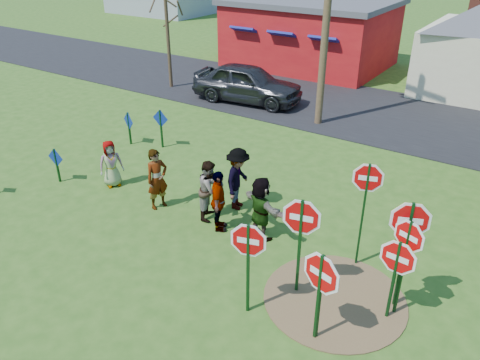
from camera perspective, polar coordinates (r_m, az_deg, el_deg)
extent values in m
plane|color=#2D5317|center=(13.57, -4.51, -4.81)|extent=(120.00, 120.00, 0.00)
cube|color=black|center=(22.82, 13.60, 8.44)|extent=(120.00, 7.50, 0.04)
cylinder|color=brown|center=(11.08, 11.43, -13.99)|extent=(3.20, 3.20, 0.03)
cube|color=maroon|center=(30.25, 8.61, 17.06)|extent=(9.00, 7.00, 3.60)
cube|color=#4C4C51|center=(29.95, 8.89, 20.72)|extent=(9.40, 7.40, 0.30)
cube|color=navy|center=(28.24, 0.54, 17.83)|extent=(1.60, 0.78, 0.45)
cube|color=navy|center=(26.98, 5.20, 17.26)|extent=(1.60, 0.78, 0.45)
cube|color=navy|center=(25.90, 10.24, 16.50)|extent=(1.60, 0.78, 0.45)
cube|color=#0F3814|center=(9.90, 0.99, -10.87)|extent=(0.07, 0.08, 2.23)
cylinder|color=white|center=(9.46, 1.02, -7.39)|extent=(1.00, 0.32, 1.04)
cylinder|color=#B50608|center=(9.46, 1.02, -7.39)|extent=(0.86, 0.28, 0.90)
cube|color=white|center=(9.46, 1.02, -7.39)|extent=(0.44, 0.14, 0.13)
cube|color=#0F3814|center=(11.45, 14.69, -4.33)|extent=(0.07, 0.08, 2.76)
cylinder|color=white|center=(10.95, 15.33, 0.25)|extent=(0.92, 0.33, 0.96)
cylinder|color=#B50608|center=(10.95, 15.33, 0.25)|extent=(0.79, 0.29, 0.83)
cube|color=white|center=(10.95, 15.33, 0.25)|extent=(0.40, 0.14, 0.12)
cylinder|color=gold|center=(10.95, 15.33, 0.25)|extent=(0.91, 0.32, 0.96)
cube|color=#0F3814|center=(10.37, 19.18, -10.27)|extent=(0.07, 0.08, 2.33)
cylinder|color=white|center=(9.91, 19.92, -6.49)|extent=(0.89, 0.34, 0.94)
cylinder|color=#B50608|center=(9.91, 19.92, -6.49)|extent=(0.77, 0.29, 0.81)
cube|color=white|center=(9.91, 19.92, -6.49)|extent=(0.39, 0.15, 0.12)
cube|color=#0F3814|center=(10.48, 19.24, -8.84)|extent=(0.08, 0.09, 2.62)
cylinder|color=white|center=(9.99, 20.04, -4.64)|extent=(1.03, 0.43, 1.11)
cylinder|color=#B50608|center=(9.99, 20.04, -4.64)|extent=(0.89, 0.38, 0.96)
cube|color=white|center=(9.99, 20.04, -4.64)|extent=(0.45, 0.19, 0.14)
cylinder|color=gold|center=(9.99, 20.04, -4.64)|extent=(1.03, 0.43, 1.11)
cube|color=#0F3814|center=(9.48, 9.59, -14.05)|extent=(0.08, 0.09, 2.06)
cylinder|color=white|center=(9.09, 9.89, -11.19)|extent=(1.13, 0.33, 1.17)
cylinder|color=#B50608|center=(9.09, 9.89, -11.19)|extent=(0.98, 0.29, 1.01)
cube|color=white|center=(9.09, 9.89, -11.19)|extent=(0.50, 0.14, 0.15)
cube|color=#0F3814|center=(10.33, 18.18, -11.64)|extent=(0.06, 0.07, 1.94)
cylinder|color=white|center=(9.97, 18.69, -8.98)|extent=(1.03, 0.11, 1.03)
cylinder|color=#B50608|center=(9.97, 18.69, -8.98)|extent=(0.89, 0.10, 0.89)
cube|color=white|center=(9.97, 18.69, -8.98)|extent=(0.45, 0.05, 0.13)
cylinder|color=gold|center=(9.97, 18.69, -8.98)|extent=(1.03, 0.11, 1.03)
cube|color=#0F3814|center=(10.43, 7.25, -8.19)|extent=(0.08, 0.09, 2.41)
cylinder|color=white|center=(10.00, 7.52, -4.54)|extent=(1.12, 0.29, 1.14)
cylinder|color=#B50608|center=(10.00, 7.52, -4.54)|extent=(0.96, 0.26, 0.99)
cube|color=white|center=(10.00, 7.52, -4.54)|extent=(0.49, 0.13, 0.14)
cube|color=#0F3814|center=(16.41, -21.40, 1.65)|extent=(0.06, 0.06, 1.18)
cube|color=navy|center=(16.30, -21.57, 2.56)|extent=(0.64, 0.08, 0.64)
cube|color=#0F3814|center=(18.63, -13.35, 6.12)|extent=(0.07, 0.08, 1.29)
cube|color=navy|center=(18.52, -13.45, 7.01)|extent=(0.69, 0.23, 0.71)
cube|color=#0F3814|center=(18.06, -9.58, 6.16)|extent=(0.06, 0.07, 1.50)
cube|color=navy|center=(17.91, -9.68, 7.41)|extent=(0.69, 0.07, 0.69)
imported|color=#474994|center=(15.53, -15.46, 1.93)|extent=(0.80, 0.91, 1.56)
imported|color=#276A66|center=(13.90, -10.05, 0.10)|extent=(0.62, 0.78, 1.87)
imported|color=brown|center=(13.27, -3.68, -1.17)|extent=(0.93, 1.04, 1.77)
imported|color=#38393E|center=(13.65, -0.26, 0.12)|extent=(0.98, 1.37, 1.91)
imported|color=#4A2C54|center=(12.66, -2.65, -2.62)|extent=(0.92, 1.12, 1.78)
imported|color=#1C5B2E|center=(12.34, 2.58, -3.46)|extent=(1.74, 1.10, 1.79)
imported|color=#2B2C30|center=(22.93, 0.90, 11.73)|extent=(5.53, 2.76, 1.81)
cylinder|color=#4C3823|center=(19.55, 10.63, 20.23)|extent=(0.30, 0.30, 9.73)
cylinder|color=#382819|center=(25.21, -8.78, 16.94)|extent=(0.18, 0.18, 5.34)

